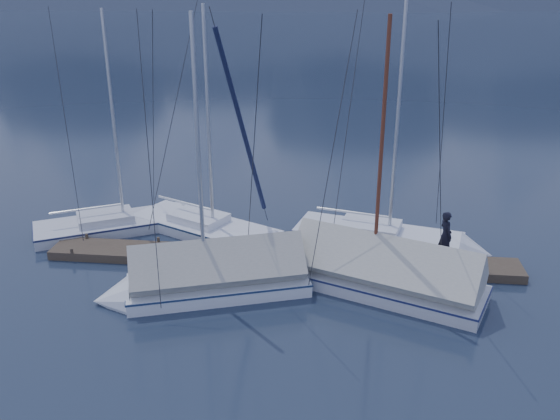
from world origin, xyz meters
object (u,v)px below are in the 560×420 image
object	(u,v)px
sailboat_open_left	(137,223)
person	(446,235)
sailboat_covered_near	(369,274)
sailboat_open_mid	(223,234)
sailboat_covered_far	(201,281)
sailboat_open_right	(402,242)

from	to	relation	value
sailboat_open_left	person	distance (m)	13.11
person	sailboat_covered_near	bearing A→B (deg)	105.99
sailboat_open_mid	sailboat_open_left	bearing A→B (deg)	168.49
sailboat_covered_far	person	world-z (taller)	sailboat_covered_far
sailboat_open_left	sailboat_open_mid	world-z (taller)	sailboat_open_mid
sailboat_open_right	sailboat_covered_far	world-z (taller)	sailboat_open_right
sailboat_open_right	person	xyz separation A→B (m)	(1.38, -1.65, 1.09)
sailboat_covered_far	person	xyz separation A→B (m)	(8.63, 3.07, 0.77)
sailboat_open_left	sailboat_open_mid	xyz separation A→B (m)	(4.05, -0.82, 0.00)
sailboat_covered_near	person	bearing A→B (deg)	34.39
sailboat_open_left	person	xyz separation A→B (m)	(12.84, -2.41, 1.10)
sailboat_covered_near	sailboat_covered_far	world-z (taller)	sailboat_covered_far
sailboat_open_mid	sailboat_covered_near	world-z (taller)	sailboat_open_mid
sailboat_covered_far	sailboat_open_right	bearing A→B (deg)	33.05
sailboat_open_left	sailboat_covered_far	bearing A→B (deg)	-52.48
sailboat_covered_near	person	size ratio (longest dim) A/B	5.50
sailboat_open_left	sailboat_covered_far	world-z (taller)	sailboat_covered_far
person	sailboat_open_mid	bearing A→B (deg)	61.38
sailboat_open_mid	sailboat_covered_far	size ratio (longest dim) A/B	1.00
sailboat_open_right	sailboat_open_left	bearing A→B (deg)	176.20
sailboat_open_right	sailboat_covered_near	size ratio (longest dim) A/B	1.02
sailboat_open_left	person	bearing A→B (deg)	-10.62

